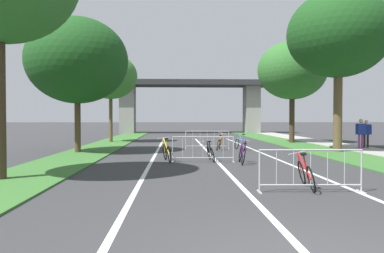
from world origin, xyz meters
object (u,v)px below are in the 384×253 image
at_px(tree_left_pine_near, 77,61).
at_px(tree_right_maple_mid, 338,35).
at_px(crowd_barrier_nearest, 311,171).
at_px(crowd_barrier_second, 203,149).
at_px(tree_right_oak_mid, 292,70).
at_px(bicycle_yellow_5, 167,152).
at_px(bicycle_purple_0, 242,154).
at_px(tree_left_oak_near, 111,77).
at_px(bicycle_teal_1, 240,143).
at_px(crowd_barrier_third, 207,140).
at_px(bicycle_black_4, 210,153).
at_px(bicycle_orange_3, 219,143).
at_px(pedestrian_pushing_bike, 366,131).
at_px(pedestrian_with_backpack, 361,131).
at_px(bicycle_red_2, 306,174).

xyz_separation_m(tree_left_pine_near, tree_right_maple_mid, (13.48, -0.21, 1.41)).
height_order(crowd_barrier_nearest, crowd_barrier_second, same).
height_order(tree_right_oak_mid, bicycle_yellow_5, tree_right_oak_mid).
bearing_deg(bicycle_purple_0, crowd_barrier_nearest, -79.85).
distance_m(tree_left_pine_near, crowd_barrier_nearest, 14.15).
bearing_deg(tree_left_oak_near, bicycle_teal_1, -38.78).
bearing_deg(bicycle_purple_0, crowd_barrier_third, 100.55).
xyz_separation_m(bicycle_purple_0, bicycle_black_4, (-1.17, 0.91, -0.03)).
bearing_deg(tree_right_oak_mid, crowd_barrier_second, -122.41).
xyz_separation_m(tree_right_oak_mid, bicycle_purple_0, (-5.65, -11.83, -4.79)).
bearing_deg(bicycle_yellow_5, crowd_barrier_nearest, -73.19).
bearing_deg(bicycle_teal_1, tree_right_oak_mid, 36.62).
bearing_deg(tree_left_oak_near, bicycle_yellow_5, -70.54).
relative_size(bicycle_orange_3, bicycle_black_4, 0.97).
bearing_deg(pedestrian_pushing_bike, tree_right_maple_mid, 49.31).
distance_m(crowd_barrier_nearest, pedestrian_with_backpack, 14.12).
height_order(tree_left_oak_near, bicycle_teal_1, tree_left_oak_near).
distance_m(crowd_barrier_second, pedestrian_with_backpack, 11.01).
bearing_deg(tree_right_maple_mid, crowd_barrier_third, 160.85).
xyz_separation_m(bicycle_teal_1, pedestrian_with_backpack, (6.84, -0.27, 0.71)).
height_order(crowd_barrier_third, bicycle_red_2, crowd_barrier_third).
bearing_deg(bicycle_red_2, tree_left_pine_near, 136.29).
relative_size(tree_right_maple_mid, bicycle_orange_3, 5.17).
distance_m(crowd_barrier_nearest, crowd_barrier_second, 6.74).
relative_size(crowd_barrier_third, pedestrian_with_backpack, 1.46).
bearing_deg(crowd_barrier_second, crowd_barrier_third, 83.66).
bearing_deg(crowd_barrier_third, tree_right_oak_mid, 37.17).
bearing_deg(bicycle_purple_0, bicycle_teal_1, 84.79).
bearing_deg(bicycle_black_4, tree_right_oak_mid, 54.41).
relative_size(tree_right_oak_mid, crowd_barrier_nearest, 2.84).
height_order(tree_right_oak_mid, bicycle_orange_3, tree_right_oak_mid).
bearing_deg(tree_right_maple_mid, pedestrian_with_backpack, 38.48).
relative_size(crowd_barrier_nearest, bicycle_black_4, 1.53).
bearing_deg(pedestrian_with_backpack, tree_left_pine_near, -177.07).
distance_m(crowd_barrier_third, bicycle_black_4, 6.04).
bearing_deg(pedestrian_with_backpack, pedestrian_pushing_bike, 34.75).
height_order(tree_left_oak_near, bicycle_red_2, tree_left_oak_near).
relative_size(bicycle_red_2, bicycle_yellow_5, 1.02).
xyz_separation_m(crowd_barrier_third, pedestrian_pushing_bike, (9.20, -0.29, 0.51)).
height_order(tree_right_maple_mid, bicycle_orange_3, tree_right_maple_mid).
distance_m(crowd_barrier_third, bicycle_teal_1, 1.91).
height_order(tree_right_maple_mid, bicycle_yellow_5, tree_right_maple_mid).
distance_m(tree_right_maple_mid, bicycle_black_4, 9.82).
bearing_deg(tree_right_maple_mid, tree_right_oak_mid, 91.51).
height_order(tree_right_maple_mid, bicycle_red_2, tree_right_maple_mid).
height_order(tree_left_pine_near, crowd_barrier_second, tree_left_pine_near).
xyz_separation_m(bicycle_teal_1, bicycle_red_2, (-0.37, -11.89, 0.03)).
xyz_separation_m(tree_left_pine_near, tree_right_oak_mid, (13.29, 6.99, 0.44)).
bearing_deg(tree_left_pine_near, tree_right_maple_mid, -0.88).
distance_m(crowd_barrier_second, bicycle_black_4, 0.53).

